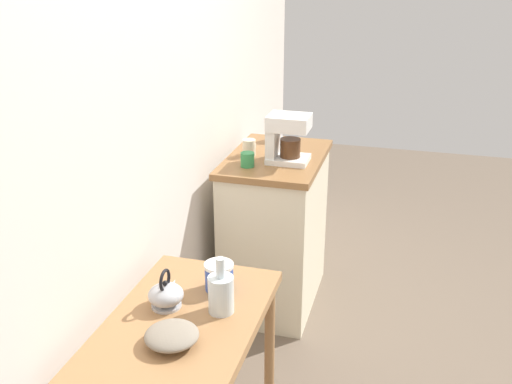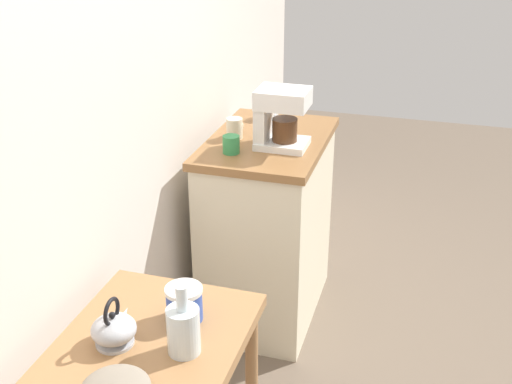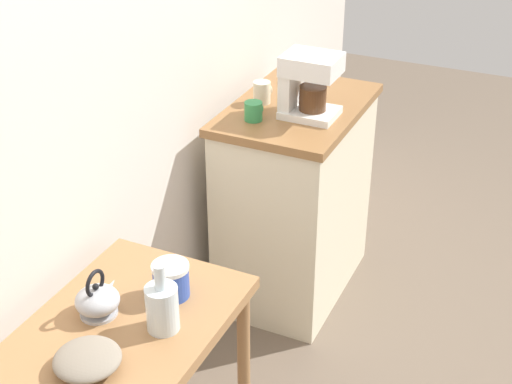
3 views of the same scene
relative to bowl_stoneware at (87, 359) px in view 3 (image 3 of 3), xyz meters
name	(u,v)px [view 3 (image 3 of 3)]	position (x,y,z in m)	size (l,w,h in m)	color
ground_plane	(216,378)	(0.80, 0.05, -0.78)	(8.00, 8.00, 0.00)	#6B5B4C
back_wall	(129,24)	(0.90, 0.40, 0.62)	(4.40, 0.10, 2.80)	silver
wooden_table	(116,363)	(0.14, 0.02, -0.14)	(0.86, 0.53, 0.75)	#9E7044
kitchen_counter	(295,200)	(1.52, 0.02, -0.32)	(0.77, 0.52, 0.93)	beige
bowl_stoneware	(87,359)	(0.00, 0.00, 0.00)	(0.18, 0.18, 0.06)	gray
teakettle	(98,300)	(0.21, 0.11, 0.02)	(0.16, 0.13, 0.15)	#B2B5BA
glass_carafe_vase	(162,306)	(0.23, -0.10, 0.05)	(0.10, 0.10, 0.22)	silver
canister_enamel	(171,280)	(0.37, -0.04, 0.02)	(0.11, 0.11, 0.11)	#2D4CAD
coffee_maker	(306,82)	(1.44, -0.05, 0.28)	(0.18, 0.22, 0.26)	white
mug_tall_green	(254,111)	(1.31, 0.12, 0.18)	(0.08, 0.07, 0.08)	#338C4C
mug_small_cream	(262,92)	(1.49, 0.16, 0.19)	(0.08, 0.07, 0.09)	beige
table_clock	(309,69)	(1.81, 0.08, 0.20)	(0.11, 0.06, 0.12)	#B2B5BA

